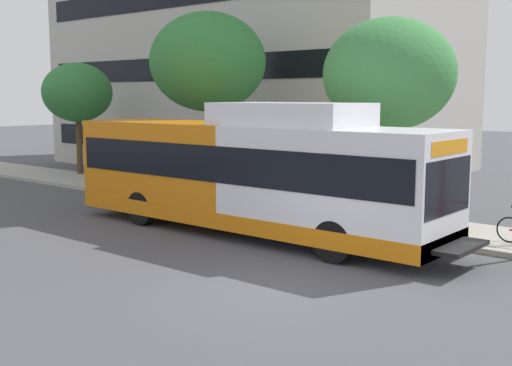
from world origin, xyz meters
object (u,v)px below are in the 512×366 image
object	(u,v)px
transit_bus	(250,173)
street_tree_far_block	(77,93)
street_tree_near_stop	(389,75)
street_tree_mid_block	(208,62)

from	to	relation	value
transit_bus	street_tree_far_block	world-z (taller)	street_tree_far_block
street_tree_near_stop	street_tree_mid_block	xyz separation A→B (m)	(-0.24, 7.37, 0.61)
street_tree_mid_block	transit_bus	bearing A→B (deg)	-126.33
street_tree_near_stop	street_tree_mid_block	distance (m)	7.40
street_tree_mid_block	street_tree_far_block	xyz separation A→B (m)	(0.47, 8.99, -1.10)
street_tree_near_stop	street_tree_far_block	bearing A→B (deg)	89.20
street_tree_mid_block	street_tree_near_stop	bearing A→B (deg)	-88.12
street_tree_far_block	street_tree_mid_block	bearing A→B (deg)	-93.00
street_tree_near_stop	transit_bus	bearing A→B (deg)	155.71
transit_bus	street_tree_mid_block	world-z (taller)	street_tree_mid_block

